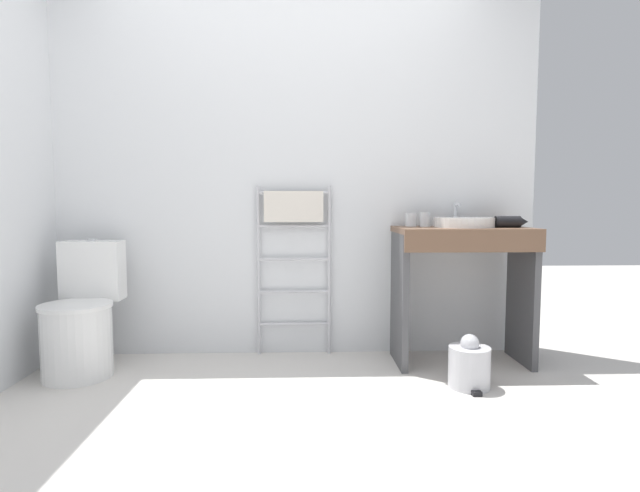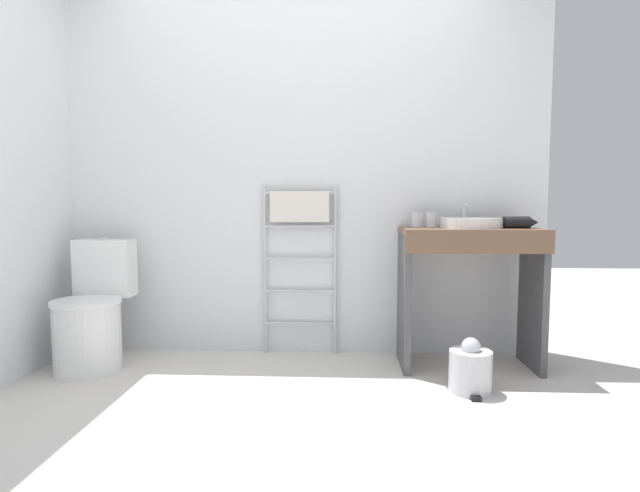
% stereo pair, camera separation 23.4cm
% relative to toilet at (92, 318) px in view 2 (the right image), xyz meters
% --- Properties ---
extents(ground_plane, '(12.00, 12.00, 0.00)m').
position_rel_toilet_xyz_m(ground_plane, '(1.23, -0.94, -0.31)').
color(ground_plane, silver).
extents(wall_back, '(3.31, 0.12, 2.41)m').
position_rel_toilet_xyz_m(wall_back, '(1.23, 0.45, 0.89)').
color(wall_back, silver).
rests_on(wall_back, ground_plane).
extents(toilet, '(0.40, 0.53, 0.79)m').
position_rel_toilet_xyz_m(toilet, '(0.00, 0.00, 0.00)').
color(toilet, white).
rests_on(toilet, ground_plane).
extents(towel_radiator, '(0.50, 0.06, 1.13)m').
position_rel_toilet_xyz_m(towel_radiator, '(1.26, 0.34, 0.51)').
color(towel_radiator, silver).
rests_on(towel_radiator, ground_plane).
extents(vanity_counter, '(0.83, 0.48, 0.87)m').
position_rel_toilet_xyz_m(vanity_counter, '(2.32, 0.12, 0.26)').
color(vanity_counter, brown).
rests_on(vanity_counter, ground_plane).
extents(sink_basin, '(0.37, 0.37, 0.06)m').
position_rel_toilet_xyz_m(sink_basin, '(2.33, 0.16, 0.59)').
color(sink_basin, white).
rests_on(sink_basin, vanity_counter).
extents(faucet, '(0.02, 0.10, 0.15)m').
position_rel_toilet_xyz_m(faucet, '(2.33, 0.33, 0.65)').
color(faucet, silver).
rests_on(faucet, vanity_counter).
extents(cup_near_wall, '(0.07, 0.07, 0.09)m').
position_rel_toilet_xyz_m(cup_near_wall, '(2.02, 0.28, 0.60)').
color(cup_near_wall, white).
rests_on(cup_near_wall, vanity_counter).
extents(cup_near_edge, '(0.07, 0.07, 0.09)m').
position_rel_toilet_xyz_m(cup_near_edge, '(2.11, 0.25, 0.60)').
color(cup_near_edge, white).
rests_on(cup_near_edge, vanity_counter).
extents(hair_dryer, '(0.21, 0.18, 0.07)m').
position_rel_toilet_xyz_m(hair_dryer, '(2.59, 0.11, 0.59)').
color(hair_dryer, black).
rests_on(hair_dryer, vanity_counter).
extents(trash_bin, '(0.23, 0.26, 0.30)m').
position_rel_toilet_xyz_m(trash_bin, '(2.23, -0.29, -0.19)').
color(trash_bin, silver).
rests_on(trash_bin, ground_plane).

